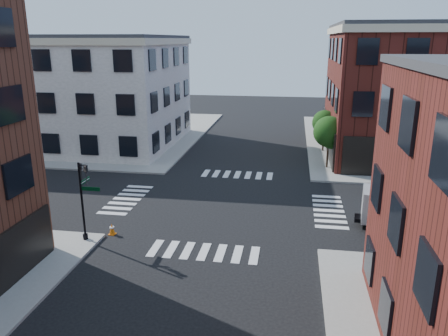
% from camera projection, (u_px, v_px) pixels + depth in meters
% --- Properties ---
extents(ground, '(120.00, 120.00, 0.00)m').
position_uv_depth(ground, '(224.00, 205.00, 29.90)').
color(ground, black).
rests_on(ground, ground).
extents(sidewalk_nw, '(30.00, 30.00, 0.15)m').
position_uv_depth(sidewalk_nw, '(81.00, 132.00, 52.93)').
color(sidewalk_nw, gray).
rests_on(sidewalk_nw, ground).
extents(building_nw, '(22.00, 16.00, 11.00)m').
position_uv_depth(building_nw, '(71.00, 92.00, 46.35)').
color(building_nw, '#B9B4AA').
rests_on(building_nw, ground).
extents(tree_near, '(2.69, 2.69, 4.49)m').
position_uv_depth(tree_near, '(330.00, 133.00, 37.32)').
color(tree_near, black).
rests_on(tree_near, ground).
extents(tree_far, '(2.43, 2.43, 4.07)m').
position_uv_depth(tree_far, '(325.00, 124.00, 43.08)').
color(tree_far, black).
rests_on(tree_far, ground).
extents(signal_pole, '(1.29, 1.24, 4.60)m').
position_uv_depth(signal_pole, '(84.00, 193.00, 23.78)').
color(signal_pole, black).
rests_on(signal_pole, ground).
extents(box_truck, '(7.72, 3.26, 3.41)m').
position_uv_depth(box_truck, '(433.00, 205.00, 25.00)').
color(box_truck, silver).
rests_on(box_truck, ground).
extents(traffic_cone, '(0.42, 0.42, 0.69)m').
position_uv_depth(traffic_cone, '(112.00, 229.00, 25.27)').
color(traffic_cone, orange).
rests_on(traffic_cone, ground).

